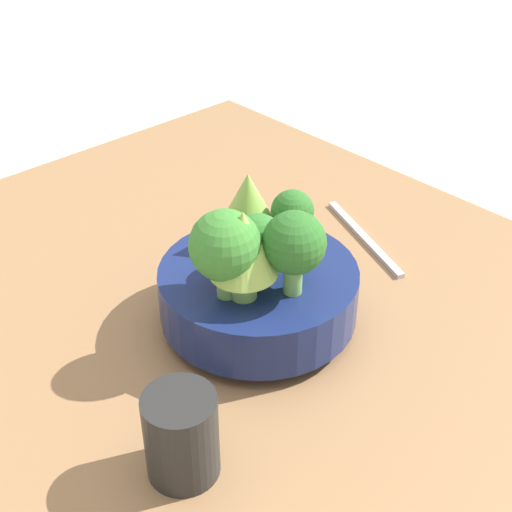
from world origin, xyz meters
name	(u,v)px	position (x,y,z in m)	size (l,w,h in m)	color
ground_plane	(236,339)	(0.00, 0.00, 0.00)	(6.00, 6.00, 0.00)	beige
table	(236,323)	(0.00, 0.00, 0.02)	(0.95, 0.81, 0.05)	olive
bowl	(256,294)	(-0.04, 0.00, 0.09)	(0.22, 0.22, 0.07)	navy
broccoli_floret_center	(256,242)	(-0.04, 0.00, 0.16)	(0.05, 0.05, 0.07)	#7AB256
romanesco_piece_near	(248,201)	(0.01, -0.03, 0.18)	(0.06, 0.06, 0.09)	#609347
romanesco_piece_far	(243,245)	(-0.06, 0.04, 0.18)	(0.07, 0.07, 0.10)	#609347
broccoli_floret_back	(225,247)	(-0.05, 0.05, 0.18)	(0.07, 0.07, 0.10)	#609347
broccoli_floret_left	(293,245)	(-0.09, 0.00, 0.18)	(0.06, 0.06, 0.09)	#6BA34C
broccoli_floret_front	(292,214)	(-0.03, -0.06, 0.16)	(0.05, 0.05, 0.07)	#7AB256
cup	(181,435)	(-0.14, 0.19, 0.09)	(0.06, 0.06, 0.09)	black
fork	(364,237)	(-0.01, -0.22, 0.05)	(0.18, 0.08, 0.01)	#B2B2B7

